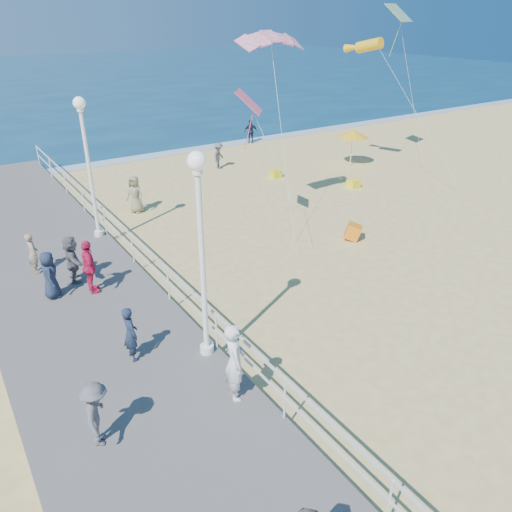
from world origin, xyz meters
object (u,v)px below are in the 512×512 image
woman_holding_toddler (235,362)px  toddler_held (237,347)px  spectator_5 (72,259)px  beach_walker_b (251,132)px  beach_chair_right (353,184)px  spectator_2 (97,414)px  beach_walker_c (135,194)px  lamp_post_far (87,154)px  beach_walker_a (219,156)px  beach_umbrella (353,134)px  box_kite (353,233)px  lamp_post_mid (201,238)px  spectator_0 (130,334)px  spectator_4 (50,275)px  beach_chair_left (276,174)px  spectator_3 (89,267)px  spectator_6 (33,253)px

woman_holding_toddler → toddler_held: size_ratio=2.68×
spectator_5 → beach_walker_b: spectator_5 is taller
beach_chair_right → spectator_5: bearing=-169.0°
spectator_2 → beach_walker_c: size_ratio=0.87×
lamp_post_far → beach_walker_b: lamp_post_far is taller
beach_walker_a → beach_umbrella: beach_umbrella is taller
beach_chair_right → box_kite: bearing=-133.6°
lamp_post_mid → beach_walker_b: size_ratio=3.24×
spectator_0 → spectator_4: spectator_4 is taller
beach_walker_b → beach_chair_left: 8.10m
spectator_2 → box_kite: size_ratio=2.49×
toddler_held → box_kite: size_ratio=1.21×
spectator_0 → spectator_3: 3.91m
box_kite → beach_chair_left: (2.34, 8.71, -0.10)m
lamp_post_mid → toddler_held: bearing=-92.6°
lamp_post_far → toddler_held: lamp_post_far is taller
lamp_post_far → beach_walker_c: (2.55, 2.61, -2.80)m
beach_walker_c → beach_chair_right: 11.30m
woman_holding_toddler → beach_chair_left: woman_holding_toddler is taller
beach_chair_right → spectator_3: bearing=-164.9°
spectator_2 → beach_walker_b: 27.64m
woman_holding_toddler → beach_walker_a: 19.94m
woman_holding_toddler → toddler_held: bearing=-24.6°
spectator_3 → beach_walker_c: size_ratio=1.02×
spectator_0 → beach_walker_a: 18.49m
spectator_3 → beach_walker_b: size_ratio=1.07×
spectator_6 → beach_walker_c: (5.30, 4.51, -0.26)m
lamp_post_mid → spectator_5: lamp_post_mid is taller
toddler_held → spectator_5: bearing=33.4°
lamp_post_far → beach_walker_a: 11.80m
spectator_4 → beach_chair_right: 16.56m
beach_walker_a → box_kite: (-0.51, -11.93, -0.47)m
spectator_5 → box_kite: (10.53, -2.00, -0.89)m
spectator_3 → beach_chair_left: (12.62, 7.77, -1.08)m
beach_chair_left → spectator_2: bearing=-135.7°
spectator_6 → beach_chair_right: (16.21, 1.67, -0.92)m
spectator_4 → beach_chair_right: spectator_4 is taller
woman_holding_toddler → spectator_2: size_ratio=1.30×
toddler_held → beach_walker_a: (9.33, 17.38, -0.85)m
spectator_5 → spectator_6: (-0.95, 1.31, -0.07)m
spectator_3 → woman_holding_toddler: bearing=-163.9°
toddler_held → spectator_5: 7.66m
beach_chair_left → spectator_6: bearing=-158.7°
woman_holding_toddler → spectator_2: 3.06m
spectator_0 → spectator_6: 6.36m
lamp_post_far → beach_walker_b: 18.16m
spectator_3 → beach_chair_right: bearing=-70.2°
spectator_6 → beach_chair_left: (13.82, 5.40, -0.92)m
beach_walker_b → spectator_0: bearing=69.9°
woman_holding_toddler → box_kite: bearing=-37.6°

